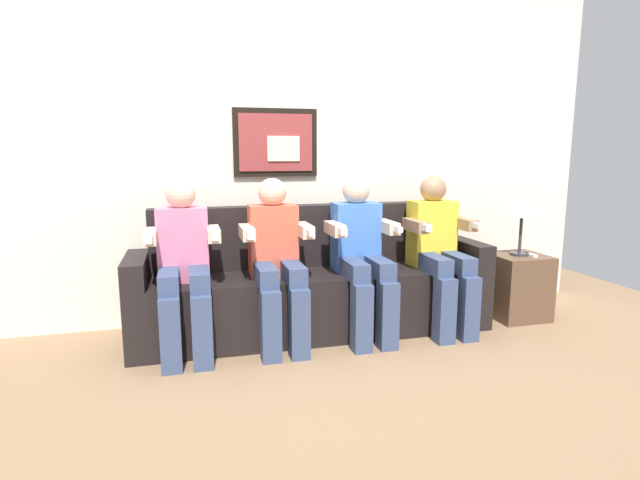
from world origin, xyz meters
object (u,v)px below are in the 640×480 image
(couch, at_px, (314,289))
(person_left_center, at_px, (276,256))
(person_leftmost, at_px, (183,261))
(person_right_center, at_px, (361,251))
(person_rightmost, at_px, (439,247))
(table_lamp, at_px, (522,209))
(spare_remote_on_table, at_px, (530,255))
(side_table_right, at_px, (517,286))

(couch, bearing_deg, person_left_center, -150.29)
(couch, distance_m, person_leftmost, 0.95)
(person_left_center, distance_m, person_right_center, 0.59)
(couch, height_order, person_leftmost, person_leftmost)
(person_left_center, bearing_deg, person_rightmost, 0.00)
(table_lamp, bearing_deg, person_rightmost, -175.80)
(person_leftmost, height_order, spare_remote_on_table, person_leftmost)
(person_left_center, distance_m, person_rightmost, 1.18)
(couch, bearing_deg, person_right_center, -29.72)
(couch, distance_m, person_right_center, 0.45)
(side_table_right, distance_m, spare_remote_on_table, 0.27)
(couch, xyz_separation_m, spare_remote_on_table, (1.66, -0.17, 0.20))
(person_rightmost, height_order, side_table_right, person_rightmost)
(person_rightmost, bearing_deg, person_leftmost, 180.00)
(couch, distance_m, table_lamp, 1.70)
(side_table_right, relative_size, table_lamp, 1.09)
(person_leftmost, height_order, person_rightmost, same)
(person_rightmost, relative_size, side_table_right, 2.22)
(person_right_center, height_order, table_lamp, person_right_center)
(person_right_center, bearing_deg, person_rightmost, 0.00)
(person_left_center, relative_size, table_lamp, 2.41)
(couch, relative_size, person_rightmost, 2.27)
(person_left_center, xyz_separation_m, person_rightmost, (1.18, 0.00, 0.00))
(side_table_right, distance_m, table_lamp, 0.61)
(person_leftmost, distance_m, table_lamp, 2.50)
(table_lamp, bearing_deg, side_table_right, 57.60)
(couch, relative_size, side_table_right, 5.03)
(person_right_center, distance_m, table_lamp, 1.33)
(couch, height_order, person_rightmost, person_rightmost)
(table_lamp, height_order, spare_remote_on_table, table_lamp)
(person_left_center, relative_size, spare_remote_on_table, 8.54)
(person_left_center, distance_m, side_table_right, 1.94)
(couch, height_order, person_right_center, person_right_center)
(side_table_right, xyz_separation_m, spare_remote_on_table, (0.05, -0.06, 0.26))
(person_right_center, bearing_deg, side_table_right, 2.68)
(person_right_center, relative_size, side_table_right, 2.22)
(person_left_center, height_order, person_right_center, same)
(person_leftmost, xyz_separation_m, table_lamp, (2.49, 0.05, 0.25))
(person_left_center, relative_size, person_rightmost, 1.00)
(couch, xyz_separation_m, person_left_center, (-0.30, -0.17, 0.29))
(spare_remote_on_table, bearing_deg, person_left_center, 179.92)
(person_left_center, bearing_deg, side_table_right, 1.85)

